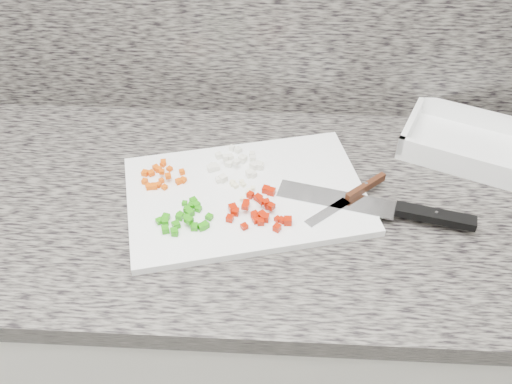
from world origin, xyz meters
TOP-DOWN VIEW (x-y plane):
  - cabinet at (0.00, 1.44)m, footprint 3.92×0.62m
  - countertop at (0.00, 1.44)m, footprint 3.96×0.64m
  - cutting_board at (0.08, 1.44)m, footprint 0.51×0.41m
  - carrot_pile at (-0.10, 1.47)m, footprint 0.09×0.09m
  - onion_pile at (0.05, 1.51)m, footprint 0.12×0.12m
  - green_pepper_pile at (-0.03, 1.35)m, footprint 0.11×0.10m
  - red_pepper_pile at (0.11, 1.38)m, footprint 0.12×0.12m
  - garlic_pile at (0.07, 1.44)m, footprint 0.05×0.06m
  - chef_knife at (0.36, 1.40)m, footprint 0.37×0.12m
  - paring_knife at (0.29, 1.44)m, footprint 0.16×0.15m
  - tray at (0.53, 1.61)m, footprint 0.31×0.27m

SIDE VIEW (x-z plane):
  - cabinet at x=0.00m, z-range 0.00..0.86m
  - countertop at x=0.00m, z-range 0.86..0.90m
  - cutting_board at x=0.08m, z-range 0.90..0.92m
  - tray at x=0.53m, z-range 0.89..0.94m
  - garlic_pile at x=0.07m, z-range 0.92..0.92m
  - chef_knife at x=0.36m, z-range 0.91..0.93m
  - carrot_pile at x=-0.10m, z-range 0.91..0.93m
  - paring_knife at x=0.29m, z-range 0.91..0.93m
  - green_pepper_pile at x=-0.03m, z-range 0.91..0.93m
  - onion_pile at x=0.05m, z-range 0.91..0.93m
  - red_pepper_pile at x=0.11m, z-range 0.91..0.93m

